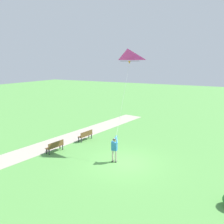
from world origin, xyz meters
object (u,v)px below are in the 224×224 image
Objects in this scene: person_kite_flyer at (114,148)px; flying_kite at (127,56)px; park_bench_near_walkway at (86,135)px; park_bench_far_walkway at (55,146)px.

person_kite_flyer is 6.90m from flying_kite.
park_bench_near_walkway is at bearing -33.04° from person_kite_flyer.
park_bench_near_walkway is at bearing -98.26° from park_bench_far_walkway.
park_bench_far_walkway is (4.57, 3.38, -6.83)m from flying_kite.
flying_kite is 3.95× the size of park_bench_near_walkway.
person_kite_flyer reaches higher than park_bench_near_walkway.
flying_kite is (0.37, -2.80, 6.30)m from person_kite_flyer.
flying_kite reaches higher than park_bench_near_walkway.
person_kite_flyer is at bearing 97.49° from flying_kite.
park_bench_far_walkway is at bearing 36.53° from flying_kite.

